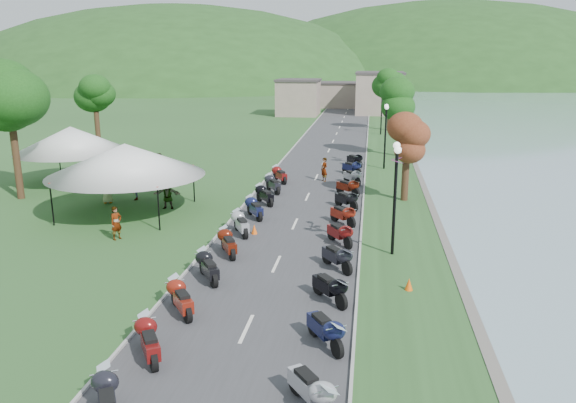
{
  "coord_description": "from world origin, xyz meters",
  "views": [
    {
      "loc": [
        3.81,
        -6.48,
        8.79
      ],
      "look_at": [
        -0.34,
        21.8,
        1.3
      ],
      "focal_mm": 35.0,
      "sensor_mm": 36.0,
      "label": 1
    }
  ],
  "objects_px": {
    "pedestrian_a": "(118,239)",
    "pedestrian_b": "(160,177)",
    "pedestrian_c": "(136,200)",
    "vendor_tent_main": "(127,179)"
  },
  "relations": [
    {
      "from": "pedestrian_a",
      "to": "pedestrian_c",
      "type": "height_order",
      "value": "pedestrian_a"
    },
    {
      "from": "pedestrian_a",
      "to": "pedestrian_c",
      "type": "relative_size",
      "value": 1.03
    },
    {
      "from": "vendor_tent_main",
      "to": "pedestrian_c",
      "type": "xyz_separation_m",
      "value": [
        -0.84,
        2.86,
        -2.0
      ]
    },
    {
      "from": "pedestrian_b",
      "to": "pedestrian_c",
      "type": "height_order",
      "value": "pedestrian_b"
    },
    {
      "from": "vendor_tent_main",
      "to": "pedestrian_b",
      "type": "bearing_deg",
      "value": 100.73
    },
    {
      "from": "vendor_tent_main",
      "to": "pedestrian_a",
      "type": "distance_m",
      "value": 5.26
    },
    {
      "from": "pedestrian_b",
      "to": "pedestrian_a",
      "type": "bearing_deg",
      "value": 79.66
    },
    {
      "from": "pedestrian_a",
      "to": "pedestrian_b",
      "type": "distance_m",
      "value": 14.51
    },
    {
      "from": "pedestrian_a",
      "to": "vendor_tent_main",
      "type": "bearing_deg",
      "value": 45.78
    },
    {
      "from": "pedestrian_b",
      "to": "pedestrian_c",
      "type": "relative_size",
      "value": 1.12
    }
  ]
}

